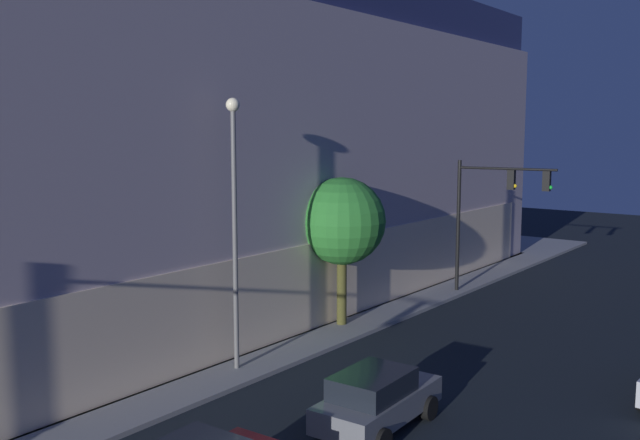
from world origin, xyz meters
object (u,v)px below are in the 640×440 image
Objects in this scene: street_lamp_sidewalk at (234,203)px; sidewalk_tree at (342,222)px; traffic_light_far_corner at (494,199)px; car_grey at (377,399)px; modern_building at (142,141)px.

street_lamp_sidewalk is 1.48× the size of sidewalk_tree.
sidewalk_tree is (6.36, 0.34, -1.27)m from street_lamp_sidewalk.
traffic_light_far_corner is at bearing -8.78° from street_lamp_sidewalk.
sidewalk_tree is 1.41× the size of car_grey.
street_lamp_sidewalk is 2.09× the size of car_grey.
modern_building is 4.33× the size of street_lamp_sidewalk.
traffic_light_far_corner reaches higher than sidewalk_tree.
street_lamp_sidewalk is at bearing 81.30° from car_grey.
modern_building reaches higher than street_lamp_sidewalk.
traffic_light_far_corner is (6.96, -16.77, -2.63)m from modern_building.
traffic_light_far_corner is 16.66m from car_grey.
traffic_light_far_corner is at bearing 13.28° from car_grey.
modern_building is at bearing 83.77° from sidewalk_tree.
modern_building is 14.53m from sidewalk_tree.
modern_building reaches higher than car_grey.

